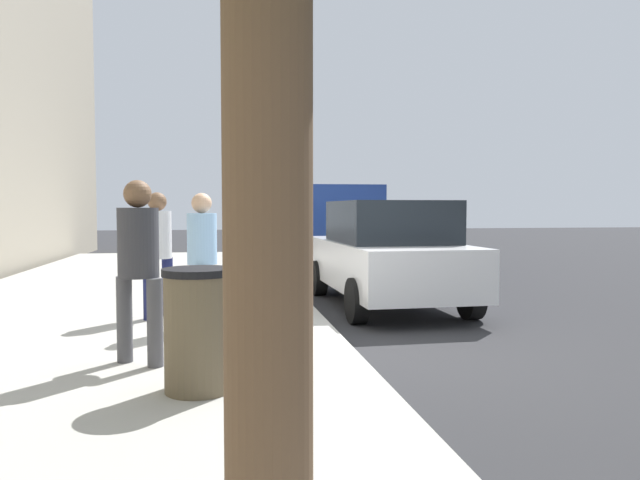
{
  "coord_description": "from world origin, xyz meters",
  "views": [
    {
      "loc": [
        -6.75,
        1.42,
        1.65
      ],
      "look_at": [
        0.92,
        0.12,
        1.23
      ],
      "focal_mm": 33.47,
      "sensor_mm": 36.0,
      "label": 1
    }
  ],
  "objects_px": {
    "parking_meter": "(281,247)",
    "traffic_signal": "(257,174)",
    "parked_sedan_near": "(387,253)",
    "parked_van_far": "(325,223)",
    "trash_bin": "(199,329)",
    "pedestrian_at_meter": "(202,250)",
    "parking_officer": "(158,245)",
    "pedestrian_bystander": "(138,256)"
  },
  "relations": [
    {
      "from": "pedestrian_at_meter",
      "to": "parking_officer",
      "type": "relative_size",
      "value": 0.98
    },
    {
      "from": "parking_meter",
      "to": "parked_sedan_near",
      "type": "relative_size",
      "value": 0.32
    },
    {
      "from": "parking_meter",
      "to": "trash_bin",
      "type": "relative_size",
      "value": 1.4
    },
    {
      "from": "pedestrian_at_meter",
      "to": "parking_officer",
      "type": "height_order",
      "value": "parking_officer"
    },
    {
      "from": "pedestrian_bystander",
      "to": "trash_bin",
      "type": "height_order",
      "value": "pedestrian_bystander"
    },
    {
      "from": "traffic_signal",
      "to": "trash_bin",
      "type": "relative_size",
      "value": 3.56
    },
    {
      "from": "parking_meter",
      "to": "pedestrian_bystander",
      "type": "distance_m",
      "value": 2.2
    },
    {
      "from": "parking_meter",
      "to": "traffic_signal",
      "type": "bearing_deg",
      "value": -1.58
    },
    {
      "from": "parking_officer",
      "to": "parked_van_far",
      "type": "height_order",
      "value": "parked_van_far"
    },
    {
      "from": "pedestrian_bystander",
      "to": "parking_meter",
      "type": "bearing_deg",
      "value": -8.03
    },
    {
      "from": "parking_officer",
      "to": "parked_sedan_near",
      "type": "relative_size",
      "value": 0.39
    },
    {
      "from": "parking_meter",
      "to": "parking_officer",
      "type": "distance_m",
      "value": 1.84
    },
    {
      "from": "pedestrian_bystander",
      "to": "traffic_signal",
      "type": "xyz_separation_m",
      "value": [
        10.23,
        -1.77,
        1.38
      ]
    },
    {
      "from": "pedestrian_bystander",
      "to": "trash_bin",
      "type": "distance_m",
      "value": 1.23
    },
    {
      "from": "pedestrian_bystander",
      "to": "parked_sedan_near",
      "type": "distance_m",
      "value": 5.17
    },
    {
      "from": "traffic_signal",
      "to": "trash_bin",
      "type": "xyz_separation_m",
      "value": [
        -11.17,
        1.18,
        -1.92
      ]
    },
    {
      "from": "traffic_signal",
      "to": "pedestrian_bystander",
      "type": "bearing_deg",
      "value": 170.19
    },
    {
      "from": "pedestrian_at_meter",
      "to": "pedestrian_bystander",
      "type": "distance_m",
      "value": 1.77
    },
    {
      "from": "parked_van_far",
      "to": "parked_sedan_near",
      "type": "bearing_deg",
      "value": -179.99
    },
    {
      "from": "pedestrian_at_meter",
      "to": "parked_van_far",
      "type": "distance_m",
      "value": 8.47
    },
    {
      "from": "parking_officer",
      "to": "parked_van_far",
      "type": "relative_size",
      "value": 0.33
    },
    {
      "from": "traffic_signal",
      "to": "trash_bin",
      "type": "distance_m",
      "value": 11.4
    },
    {
      "from": "parking_meter",
      "to": "parked_van_far",
      "type": "relative_size",
      "value": 0.27
    },
    {
      "from": "pedestrian_bystander",
      "to": "pedestrian_at_meter",
      "type": "bearing_deg",
      "value": 18.0
    },
    {
      "from": "traffic_signal",
      "to": "parked_van_far",
      "type": "bearing_deg",
      "value": -109.51
    },
    {
      "from": "parking_officer",
      "to": "trash_bin",
      "type": "height_order",
      "value": "parking_officer"
    },
    {
      "from": "parking_meter",
      "to": "pedestrian_bystander",
      "type": "relative_size",
      "value": 0.8
    },
    {
      "from": "traffic_signal",
      "to": "trash_bin",
      "type": "height_order",
      "value": "traffic_signal"
    },
    {
      "from": "traffic_signal",
      "to": "parking_meter",
      "type": "bearing_deg",
      "value": 178.42
    },
    {
      "from": "parked_van_far",
      "to": "pedestrian_at_meter",
      "type": "bearing_deg",
      "value": 159.4
    },
    {
      "from": "parked_van_far",
      "to": "traffic_signal",
      "type": "relative_size",
      "value": 1.46
    },
    {
      "from": "parked_sedan_near",
      "to": "parked_van_far",
      "type": "distance_m",
      "value": 5.86
    },
    {
      "from": "pedestrian_at_meter",
      "to": "parked_sedan_near",
      "type": "distance_m",
      "value": 3.64
    },
    {
      "from": "parked_sedan_near",
      "to": "trash_bin",
      "type": "height_order",
      "value": "parked_sedan_near"
    },
    {
      "from": "parked_van_far",
      "to": "trash_bin",
      "type": "height_order",
      "value": "parked_van_far"
    },
    {
      "from": "trash_bin",
      "to": "parking_meter",
      "type": "bearing_deg",
      "value": -20.52
    },
    {
      "from": "parking_meter",
      "to": "traffic_signal",
      "type": "distance_m",
      "value": 8.77
    },
    {
      "from": "parking_meter",
      "to": "pedestrian_at_meter",
      "type": "xyz_separation_m",
      "value": [
        0.1,
        0.98,
        -0.03
      ]
    },
    {
      "from": "pedestrian_at_meter",
      "to": "parking_meter",
      "type": "bearing_deg",
      "value": -5.97
    },
    {
      "from": "parking_meter",
      "to": "trash_bin",
      "type": "xyz_separation_m",
      "value": [
        -2.52,
        0.94,
        -0.51
      ]
    },
    {
      "from": "pedestrian_at_meter",
      "to": "parked_van_far",
      "type": "bearing_deg",
      "value": 69.23
    },
    {
      "from": "parked_sedan_near",
      "to": "traffic_signal",
      "type": "distance_m",
      "value": 6.91
    }
  ]
}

